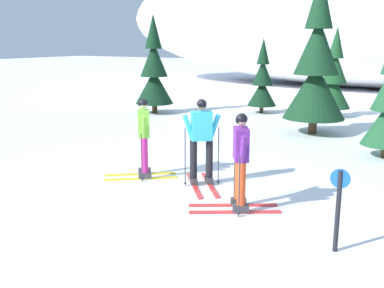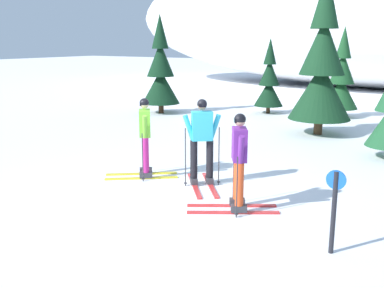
{
  "view_description": "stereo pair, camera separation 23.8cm",
  "coord_description": "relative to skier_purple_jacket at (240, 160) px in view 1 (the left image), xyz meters",
  "views": [
    {
      "loc": [
        4.7,
        -6.98,
        2.99
      ],
      "look_at": [
        0.21,
        0.66,
        0.95
      ],
      "focal_mm": 42.28,
      "sensor_mm": 36.0,
      "label": 1
    },
    {
      "loc": [
        4.9,
        -6.86,
        2.99
      ],
      "look_at": [
        0.21,
        0.66,
        0.95
      ],
      "focal_mm": 42.28,
      "sensor_mm": 36.0,
      "label": 2
    }
  ],
  "objects": [
    {
      "name": "skier_purple_jacket",
      "position": [
        0.0,
        0.0,
        0.0
      ],
      "size": [
        1.63,
        1.24,
        1.76
      ],
      "color": "red",
      "rests_on": "ground"
    },
    {
      "name": "pine_tree_left",
      "position": [
        -3.86,
        10.67,
        0.37
      ],
      "size": [
        1.2,
        1.2,
        3.1
      ],
      "color": "#47301E",
      "rests_on": "ground"
    },
    {
      "name": "ground_plane",
      "position": [
        -1.53,
        -0.1,
        -0.93
      ],
      "size": [
        120.0,
        120.0,
        0.0
      ],
      "primitive_type": "plane",
      "color": "white"
    },
    {
      "name": "pine_tree_center_left",
      "position": [
        -1.07,
        11.21,
        0.55
      ],
      "size": [
        1.36,
        1.36,
        3.53
      ],
      "color": "#47301E",
      "rests_on": "ground"
    },
    {
      "name": "pine_tree_center_right",
      "position": [
        -0.78,
        7.44,
        1.21
      ],
      "size": [
        1.97,
        1.97,
        5.11
      ],
      "color": "#47301E",
      "rests_on": "ground"
    },
    {
      "name": "pine_tree_far_left",
      "position": [
        -7.71,
        8.35,
        0.77
      ],
      "size": [
        1.57,
        1.57,
        4.06
      ],
      "color": "#47301E",
      "rests_on": "ground"
    },
    {
      "name": "skier_lime_jacket",
      "position": [
        -2.67,
        0.75,
        0.01
      ],
      "size": [
        1.54,
        1.34,
        1.77
      ],
      "color": "gold",
      "rests_on": "ground"
    },
    {
      "name": "snow_ridge_background",
      "position": [
        -1.45,
        24.43,
        3.68
      ],
      "size": [
        36.84,
        15.53,
        9.22
      ],
      "primitive_type": "ellipsoid",
      "color": "white",
      "rests_on": "ground"
    },
    {
      "name": "trail_marker_post",
      "position": [
        1.9,
        -0.81,
        -0.22
      ],
      "size": [
        0.28,
        0.07,
        1.24
      ],
      "color": "black",
      "rests_on": "ground"
    },
    {
      "name": "skier_cyan_jacket",
      "position": [
        -1.3,
        0.92,
        0.03
      ],
      "size": [
        1.39,
        1.57,
        1.82
      ],
      "color": "red",
      "rests_on": "ground"
    }
  ]
}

